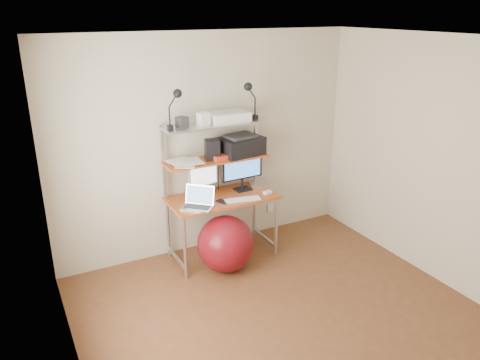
% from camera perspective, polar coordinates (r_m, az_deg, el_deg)
% --- Properties ---
extents(room, '(3.60, 3.60, 3.60)m').
position_cam_1_polar(room, '(3.86, 6.99, -2.23)').
color(room, brown).
rests_on(room, ground).
extents(computer_desk, '(1.20, 0.60, 1.57)m').
position_cam_1_polar(computer_desk, '(5.19, -2.53, 0.39)').
color(computer_desk, '#AF5022').
rests_on(computer_desk, ground).
extents(desktop, '(1.20, 0.60, 0.00)m').
position_cam_1_polar(desktop, '(5.21, -2.20, -2.05)').
color(desktop, '#AF5022').
rests_on(desktop, computer_desk).
extents(mid_shelf, '(1.18, 0.34, 0.00)m').
position_cam_1_polar(mid_shelf, '(5.18, -2.88, 2.65)').
color(mid_shelf, '#AF5022').
rests_on(mid_shelf, computer_desk).
extents(top_shelf, '(1.18, 0.34, 0.00)m').
position_cam_1_polar(top_shelf, '(5.07, -2.96, 6.95)').
color(top_shelf, '#B7B7BC').
rests_on(top_shelf, computer_desk).
extents(floor, '(3.60, 3.60, 0.00)m').
position_cam_1_polar(floor, '(4.49, 6.28, -17.13)').
color(floor, brown).
rests_on(floor, ground).
extents(wall_outlet, '(0.08, 0.01, 0.12)m').
position_cam_1_polar(wall_outlet, '(6.04, 3.73, -3.38)').
color(wall_outlet, white).
rests_on(wall_outlet, room).
extents(monitor_silver, '(0.38, 0.17, 0.43)m').
position_cam_1_polar(monitor_silver, '(5.17, -4.48, 0.45)').
color(monitor_silver, '#B4B4B9').
rests_on(monitor_silver, desktop).
extents(monitor_black, '(0.52, 0.15, 0.52)m').
position_cam_1_polar(monitor_black, '(5.33, 0.26, 1.47)').
color(monitor_black, black).
rests_on(monitor_black, desktop).
extents(laptop, '(0.40, 0.40, 0.28)m').
position_cam_1_polar(laptop, '(4.96, -5.05, -2.73)').
color(laptop, silver).
rests_on(laptop, desktop).
extents(keyboard, '(0.41, 0.19, 0.01)m').
position_cam_1_polar(keyboard, '(5.12, 0.28, -2.38)').
color(keyboard, white).
rests_on(keyboard, desktop).
extents(mouse, '(0.11, 0.08, 0.03)m').
position_cam_1_polar(mouse, '(5.30, 3.39, -1.52)').
color(mouse, white).
rests_on(mouse, desktop).
extents(mac_mini, '(0.26, 0.26, 0.04)m').
position_cam_1_polar(mac_mini, '(5.53, 2.27, -0.49)').
color(mac_mini, silver).
rests_on(mac_mini, desktop).
extents(phone, '(0.11, 0.16, 0.01)m').
position_cam_1_polar(phone, '(5.07, -2.14, -2.63)').
color(phone, black).
rests_on(phone, desktop).
extents(printer, '(0.53, 0.40, 0.23)m').
position_cam_1_polar(printer, '(5.29, 0.07, 4.27)').
color(printer, black).
rests_on(printer, mid_shelf).
extents(nas_cube, '(0.18, 0.18, 0.22)m').
position_cam_1_polar(nas_cube, '(5.12, -3.40, 3.72)').
color(nas_cube, black).
rests_on(nas_cube, mid_shelf).
extents(red_box, '(0.21, 0.15, 0.05)m').
position_cam_1_polar(red_box, '(5.13, -2.30, 2.78)').
color(red_box, red).
rests_on(red_box, mid_shelf).
extents(scanner, '(0.44, 0.29, 0.11)m').
position_cam_1_polar(scanner, '(5.15, -1.43, 7.78)').
color(scanner, white).
rests_on(scanner, top_shelf).
extents(box_white, '(0.13, 0.12, 0.14)m').
position_cam_1_polar(box_white, '(4.97, -4.47, 7.42)').
color(box_white, white).
rests_on(box_white, top_shelf).
extents(box_grey, '(0.13, 0.13, 0.11)m').
position_cam_1_polar(box_grey, '(4.93, -7.10, 7.05)').
color(box_grey, '#2F2F32').
rests_on(box_grey, top_shelf).
extents(clip_lamp_left, '(0.16, 0.09, 0.41)m').
position_cam_1_polar(clip_lamp_left, '(4.78, -7.82, 9.61)').
color(clip_lamp_left, black).
rests_on(clip_lamp_left, top_shelf).
extents(clip_lamp_right, '(0.17, 0.09, 0.42)m').
position_cam_1_polar(clip_lamp_right, '(5.14, 1.18, 10.60)').
color(clip_lamp_right, black).
rests_on(clip_lamp_right, top_shelf).
extents(exercise_ball, '(0.62, 0.62, 0.62)m').
position_cam_1_polar(exercise_ball, '(5.12, -1.76, -7.78)').
color(exercise_ball, maroon).
rests_on(exercise_ball, floor).
extents(paper_stack, '(0.39, 0.41, 0.03)m').
position_cam_1_polar(paper_stack, '(5.04, -6.79, 2.18)').
color(paper_stack, white).
rests_on(paper_stack, mid_shelf).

